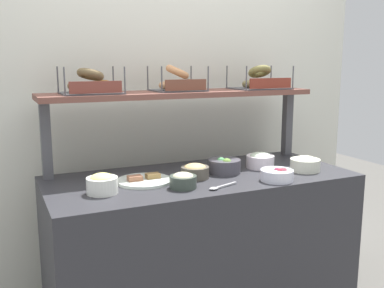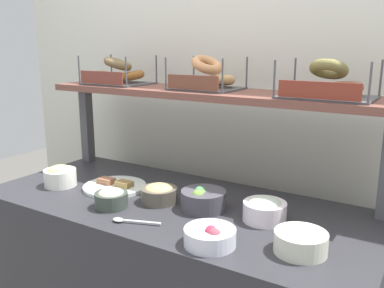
% 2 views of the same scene
% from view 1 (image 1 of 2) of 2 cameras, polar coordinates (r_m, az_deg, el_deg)
% --- Properties ---
extents(back_wall, '(2.81, 0.06, 2.40)m').
position_cam_1_polar(back_wall, '(2.78, -3.72, 5.55)').
color(back_wall, silver).
rests_on(back_wall, ground_plane).
extents(deli_counter, '(1.61, 0.70, 0.85)m').
position_cam_1_polar(deli_counter, '(2.48, 1.16, -13.66)').
color(deli_counter, '#2D2D33').
rests_on(deli_counter, ground_plane).
extents(shelf_riser_left, '(0.05, 0.05, 0.40)m').
position_cam_1_polar(shelf_riser_left, '(2.35, -18.40, 0.42)').
color(shelf_riser_left, '#4C4C51').
rests_on(shelf_riser_left, deli_counter).
extents(shelf_riser_right, '(0.05, 0.05, 0.40)m').
position_cam_1_polar(shelf_riser_right, '(2.91, 12.24, 2.58)').
color(shelf_riser_right, '#4C4C51').
rests_on(shelf_riser_right, deli_counter).
extents(upper_shelf, '(1.57, 0.32, 0.03)m').
position_cam_1_polar(upper_shelf, '(2.51, -1.45, 6.52)').
color(upper_shelf, brown).
rests_on(upper_shelf, shelf_riser_left).
extents(bowl_hummus, '(0.15, 0.15, 0.08)m').
position_cam_1_polar(bowl_hummus, '(2.28, 0.39, -3.51)').
color(bowl_hummus, '#595347').
rests_on(bowl_hummus, deli_counter).
extents(bowl_scallion_spread, '(0.16, 0.16, 0.09)m').
position_cam_1_polar(bowl_scallion_spread, '(2.53, 8.84, -2.07)').
color(bowl_scallion_spread, white).
rests_on(bowl_scallion_spread, deli_counter).
extents(bowl_egg_salad, '(0.14, 0.14, 0.10)m').
position_cam_1_polar(bowl_egg_salad, '(2.06, -11.57, -5.03)').
color(bowl_egg_salad, white).
rests_on(bowl_egg_salad, deli_counter).
extents(bowl_potato_salad, '(0.16, 0.16, 0.08)m').
position_cam_1_polar(bowl_potato_salad, '(2.51, 14.45, -2.46)').
color(bowl_potato_salad, silver).
rests_on(bowl_potato_salad, deli_counter).
extents(bowl_tuna_salad, '(0.13, 0.13, 0.08)m').
position_cam_1_polar(bowl_tuna_salad, '(2.10, -1.16, -4.72)').
color(bowl_tuna_salad, '#3C473E').
rests_on(bowl_tuna_salad, deli_counter).
extents(bowl_veggie_mix, '(0.18, 0.18, 0.09)m').
position_cam_1_polar(bowl_veggie_mix, '(2.39, 4.20, -2.82)').
color(bowl_veggie_mix, '#48464F').
rests_on(bowl_veggie_mix, deli_counter).
extents(bowl_beet_salad, '(0.17, 0.17, 0.07)m').
position_cam_1_polar(bowl_beet_salad, '(2.27, 10.99, -3.94)').
color(bowl_beet_salad, white).
rests_on(bowl_beet_salad, deli_counter).
extents(serving_plate_white, '(0.28, 0.28, 0.04)m').
position_cam_1_polar(serving_plate_white, '(2.22, -6.20, -4.71)').
color(serving_plate_white, white).
rests_on(serving_plate_white, deli_counter).
extents(serving_spoon_near_plate, '(0.17, 0.08, 0.01)m').
position_cam_1_polar(serving_spoon_near_plate, '(2.11, 3.56, -5.58)').
color(serving_spoon_near_plate, '#B7B7BC').
rests_on(serving_spoon_near_plate, deli_counter).
extents(bagel_basket_cinnamon_raisin, '(0.31, 0.26, 0.14)m').
position_cam_1_polar(bagel_basket_cinnamon_raisin, '(2.35, -13.01, 7.51)').
color(bagel_basket_cinnamon_raisin, '#4C4C51').
rests_on(bagel_basket_cinnamon_raisin, upper_shelf).
extents(bagel_basket_sesame, '(0.29, 0.26, 0.15)m').
position_cam_1_polar(bagel_basket_sesame, '(2.52, -1.91, 8.00)').
color(bagel_basket_sesame, '#4C4C51').
rests_on(bagel_basket_sesame, upper_shelf).
extents(bagel_basket_poppy, '(0.34, 0.26, 0.15)m').
position_cam_1_polar(bagel_basket_poppy, '(2.74, 8.73, 8.04)').
color(bagel_basket_poppy, '#4C4C51').
rests_on(bagel_basket_poppy, upper_shelf).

